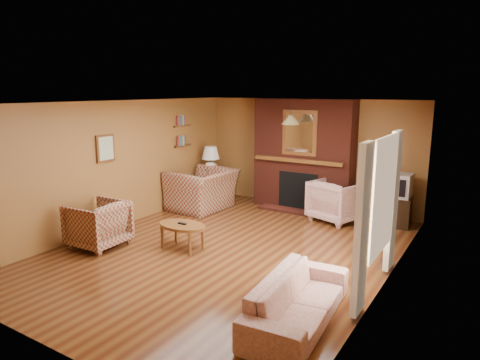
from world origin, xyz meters
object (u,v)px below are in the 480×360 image
Objects in this scene: fireplace at (303,156)px; floral_armchair at (336,201)px; plaid_armchair at (98,224)px; tv_stand at (396,211)px; floral_sofa at (298,300)px; coffee_table at (182,227)px; side_table at (211,188)px; table_lamp at (211,159)px; plaid_loveseat at (202,190)px; crt_tv at (398,185)px.

floral_armchair is (0.96, -0.48, -0.77)m from fireplace.
tv_stand is at bearing 131.18° from plaid_armchair.
coffee_table is at bearing 62.43° from floral_sofa.
floral_armchair is 3.28m from coffee_table.
side_table is 0.69m from table_lamp.
fireplace is 2.33m from plaid_loveseat.
floral_armchair is at bearing 106.40° from plaid_loveseat.
crt_tv is (0.15, 4.23, 0.54)m from floral_sofa.
coffee_table is at bearing 114.70° from plaid_armchair.
floral_armchair reaches higher than coffee_table.
crt_tv is (4.15, 0.34, -0.19)m from table_lamp.
coffee_table is at bearing 30.92° from plaid_loveseat.
plaid_armchair is 0.47× the size of floral_sofa.
plaid_loveseat is 1.58× the size of plaid_armchair.
floral_sofa is 5.58m from side_table.
crt_tv reaches higher than plaid_armchair.
plaid_loveseat is at bearing 175.56° from plaid_armchair.
tv_stand is (0.15, 4.24, 0.02)m from floral_sofa.
floral_armchair is (2.91, 3.50, 0.03)m from plaid_armchair.
side_table is (-3.06, -0.05, -0.11)m from floral_armchair.
coffee_table is (-1.63, -2.85, -0.04)m from floral_armchair.
side_table is at bearing -175.26° from crt_tv.
tv_stand is at bearing 90.00° from crt_tv.
table_lamp is (-3.06, -0.05, 0.58)m from floral_armchair.
side_table is at bearing 179.59° from tv_stand.
floral_sofa is at bearing -97.25° from tv_stand.
crt_tv is at bearing -95.23° from tv_stand.
floral_sofa is at bearing -22.93° from coffee_table.
plaid_armchair is 0.94× the size of floral_armchair.
plaid_loveseat is 1.55× the size of coffee_table.
fireplace is 3.92× the size of side_table.
table_lamp is (-4.00, 3.89, 0.73)m from floral_sofa.
side_table is at bearing 41.17° from floral_sofa.
tv_stand is at bearing -6.67° from floral_sofa.
floral_sofa is 3.69× the size of crt_tv.
table_lamp reaches higher than coffee_table.
crt_tv reaches higher than plaid_loveseat.
table_lamp is (-0.15, 3.45, 0.61)m from plaid_armchair.
coffee_table is at bearing -101.39° from fireplace.
table_lamp is 4.17m from crt_tv.
table_lamp is (0.00, 0.00, 0.69)m from side_table.
crt_tv is (4.15, 0.34, 0.50)m from side_table.
crt_tv is (3.90, 1.02, 0.37)m from plaid_loveseat.
floral_sofa is (1.90, -4.42, -0.92)m from fireplace.
fireplace is 2.78× the size of coffee_table.
plaid_loveseat is 4.04m from tv_stand.
plaid_armchair is at bearing -87.51° from side_table.
floral_sofa is 4.05m from floral_armchair.
floral_sofa is at bearing 121.06° from floral_armchair.
fireplace reaches higher than side_table.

